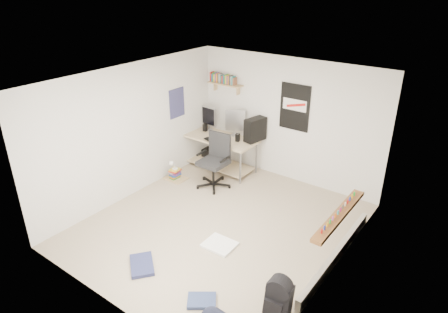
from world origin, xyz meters
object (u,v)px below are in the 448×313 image
Objects in this scene: desk at (219,153)px; book_stack at (175,172)px; office_chair at (213,164)px; backpack at (279,299)px.

book_stack is at bearing -93.42° from desk.
office_chair is 0.92m from book_stack.
desk is 1.52× the size of office_chair.
office_chair is at bearing 15.24° from book_stack.
backpack is (3.06, -2.80, -0.16)m from desk.
backpack reaches higher than book_stack.
desk is at bearing 116.10° from office_chair.
backpack is (2.67, -2.10, -0.29)m from office_chair.
backpack is at bearing -41.24° from office_chair.
office_chair reaches higher than book_stack.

